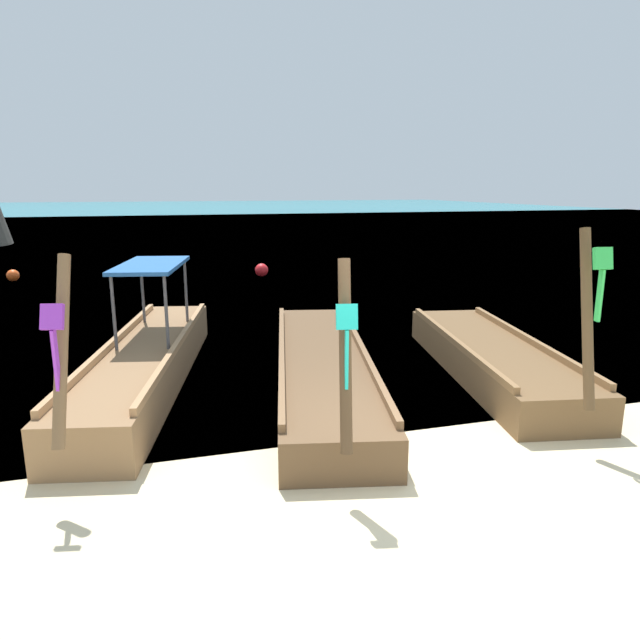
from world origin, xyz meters
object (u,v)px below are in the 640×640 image
(longtail_boat_green_ribbon, at_px, (492,358))
(mooring_buoy_far, at_px, (262,270))
(mooring_buoy_near, at_px, (13,276))
(longtail_boat_turquoise_ribbon, at_px, (322,368))
(longtail_boat_violet_ribbon, at_px, (146,362))

(longtail_boat_green_ribbon, relative_size, mooring_buoy_far, 12.11)
(longtail_boat_green_ribbon, xyz_separation_m, mooring_buoy_near, (-9.68, 12.55, -0.08))
(longtail_boat_green_ribbon, distance_m, mooring_buoy_near, 15.85)
(mooring_buoy_near, bearing_deg, longtail_boat_turquoise_ribbon, -60.59)
(longtail_boat_violet_ribbon, bearing_deg, mooring_buoy_far, 70.44)
(longtail_boat_violet_ribbon, height_order, longtail_boat_turquoise_ribbon, longtail_boat_violet_ribbon)
(longtail_boat_violet_ribbon, bearing_deg, longtail_boat_turquoise_ribbon, -16.13)
(longtail_boat_violet_ribbon, xyz_separation_m, longtail_boat_turquoise_ribbon, (2.62, -0.76, -0.09))
(longtail_boat_violet_ribbon, bearing_deg, longtail_boat_green_ribbon, -11.16)
(mooring_buoy_near, xyz_separation_m, mooring_buoy_far, (7.94, -1.19, 0.03))
(longtail_boat_green_ribbon, xyz_separation_m, mooring_buoy_far, (-1.75, 11.36, -0.05))
(longtail_boat_turquoise_ribbon, distance_m, longtail_boat_green_ribbon, 2.80)
(longtail_boat_turquoise_ribbon, relative_size, mooring_buoy_near, 16.94)
(longtail_boat_green_ribbon, bearing_deg, longtail_boat_violet_ribbon, 168.84)
(longtail_boat_turquoise_ribbon, bearing_deg, mooring_buoy_near, 119.41)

